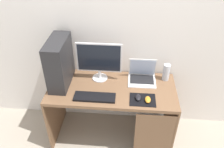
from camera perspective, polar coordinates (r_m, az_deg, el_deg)
name	(u,v)px	position (r m, az deg, el deg)	size (l,w,h in m)	color
ground_plane	(112,133)	(2.98, 0.00, -14.58)	(8.00, 8.00, 0.00)	#9E9384
wall_back	(115,25)	(2.46, 0.75, 12.01)	(4.00, 0.05, 2.60)	silver
desk	(114,99)	(2.55, 0.38, -6.30)	(1.37, 0.62, 0.74)	brown
pc_tower	(60,63)	(2.45, -12.94, 2.79)	(0.19, 0.45, 0.51)	#232326
monitor	(99,60)	(2.45, -3.22, 3.43)	(0.49, 0.17, 0.45)	silver
laptop	(142,76)	(2.56, 7.50, -0.46)	(0.30, 0.25, 0.25)	white
speaker	(166,72)	(2.59, 13.35, 0.42)	(0.08, 0.08, 0.19)	#B7BCC6
keyboard	(95,97)	(2.33, -4.35, -5.76)	(0.42, 0.14, 0.02)	black
mousepad	(143,100)	(2.33, 7.62, -6.38)	(0.26, 0.20, 0.01)	black
mouse_left	(138,97)	(2.32, 6.54, -5.81)	(0.06, 0.10, 0.03)	black
mouse_right	(148,100)	(2.31, 8.92, -6.32)	(0.06, 0.10, 0.03)	orange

